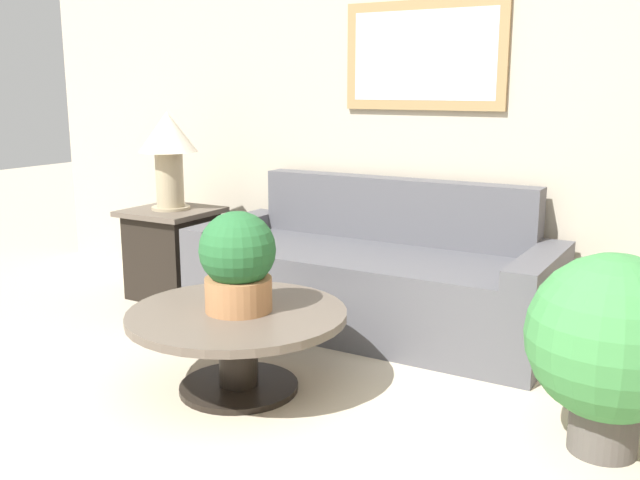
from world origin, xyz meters
The scene contains 7 objects.
wall_back centered at (-0.01, 2.74, 1.31)m, with size 7.62×0.09×2.60m.
couch_main centered at (-0.68, 2.24, 0.30)m, with size 2.19×0.88×0.88m.
coffee_table centered at (-0.81, 1.07, 0.29)m, with size 1.05×1.05×0.40m.
side_table centered at (-2.16, 2.12, 0.32)m, with size 0.57×0.57×0.62m.
table_lamp centered at (-2.16, 2.12, 1.06)m, with size 0.39×0.39×0.66m.
potted_plant_on_table centered at (-0.81, 1.08, 0.64)m, with size 0.36×0.36×0.48m.
potted_plant_floor centered at (0.81, 1.34, 0.46)m, with size 0.67×0.67×0.82m.
Camera 1 is at (1.17, -1.52, 1.45)m, focal length 40.00 mm.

